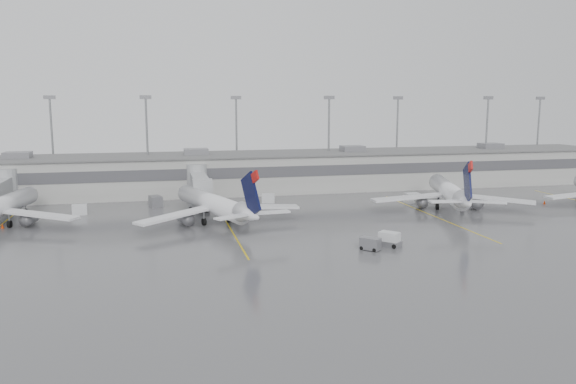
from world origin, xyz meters
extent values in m
plane|color=#4C4C4E|center=(0.00, 0.00, 0.00)|extent=(260.00, 260.00, 0.00)
cube|color=#9B9B96|center=(0.00, 58.00, 4.00)|extent=(150.00, 16.00, 8.00)
cube|color=#47474C|center=(0.00, 49.95, 5.00)|extent=(150.00, 0.15, 2.20)
cube|color=#606060|center=(0.00, 58.00, 8.05)|extent=(152.00, 17.00, 0.30)
cube|color=slate|center=(-55.00, 58.00, 8.80)|extent=(5.00, 4.00, 1.30)
cube|color=slate|center=(50.00, 58.00, 8.80)|extent=(5.00, 4.00, 1.30)
cylinder|color=gray|center=(-50.00, 67.50, 10.00)|extent=(0.44, 0.44, 20.00)
cube|color=slate|center=(-50.00, 67.50, 20.20)|extent=(2.40, 0.50, 0.80)
cylinder|color=gray|center=(-30.00, 60.00, 10.00)|extent=(0.44, 0.44, 20.00)
cube|color=slate|center=(-30.00, 60.00, 20.20)|extent=(2.40, 0.50, 0.80)
cylinder|color=gray|center=(-10.00, 67.50, 10.00)|extent=(0.44, 0.44, 20.00)
cube|color=slate|center=(-10.00, 67.50, 20.20)|extent=(2.40, 0.50, 0.80)
cylinder|color=gray|center=(10.00, 60.00, 10.00)|extent=(0.44, 0.44, 20.00)
cube|color=slate|center=(10.00, 60.00, 20.20)|extent=(2.40, 0.50, 0.80)
cylinder|color=gray|center=(30.00, 67.50, 10.00)|extent=(0.44, 0.44, 20.00)
cube|color=slate|center=(30.00, 67.50, 20.20)|extent=(2.40, 0.50, 0.80)
cylinder|color=gray|center=(50.00, 60.00, 10.00)|extent=(0.44, 0.44, 20.00)
cube|color=slate|center=(50.00, 60.00, 20.20)|extent=(2.40, 0.50, 0.80)
cylinder|color=gray|center=(70.00, 67.50, 10.00)|extent=(0.44, 0.44, 20.00)
cube|color=slate|center=(70.00, 67.50, 20.20)|extent=(2.40, 0.50, 0.80)
cylinder|color=gray|center=(-55.50, 50.00, 3.50)|extent=(4.00, 4.00, 7.00)
cylinder|color=gray|center=(-20.50, 50.00, 3.50)|extent=(4.00, 4.00, 7.00)
cube|color=gray|center=(-20.50, 43.50, 4.30)|extent=(2.80, 13.00, 2.60)
cube|color=gray|center=(-20.50, 36.00, 4.30)|extent=(3.40, 2.40, 3.00)
cylinder|color=gray|center=(-20.50, 36.00, 1.40)|extent=(0.70, 0.70, 2.80)
cube|color=black|center=(-20.50, 36.00, 0.35)|extent=(2.20, 1.20, 0.70)
cube|color=yellow|center=(-17.50, 24.00, 0.01)|extent=(0.25, 40.00, 0.01)
cube|color=yellow|center=(17.50, 24.00, 0.01)|extent=(0.25, 40.00, 0.01)
cylinder|color=white|center=(-52.32, 32.61, 2.99)|extent=(7.11, 22.09, 2.99)
cone|color=white|center=(-49.96, 44.74, 2.99)|extent=(3.47, 3.31, 2.99)
cube|color=white|center=(-46.00, 28.54, 2.19)|extent=(12.58, 8.54, 0.35)
cylinder|color=black|center=(-50.61, 41.41, 0.45)|extent=(0.51, 0.95, 0.90)
cylinder|color=black|center=(-50.64, 30.25, 0.55)|extent=(0.65, 1.16, 1.10)
cylinder|color=white|center=(-19.81, 27.72, 3.06)|extent=(9.78, 22.32, 3.06)
cone|color=white|center=(-23.68, 39.77, 3.06)|extent=(3.79, 3.66, 3.06)
cone|color=white|center=(-15.66, 14.79, 3.47)|extent=(4.48, 5.80, 3.06)
cube|color=white|center=(-25.74, 22.81, 2.25)|extent=(12.32, 9.92, 0.36)
cube|color=white|center=(-12.14, 27.18, 2.25)|extent=(13.28, 2.70, 0.36)
cube|color=black|center=(-15.51, 14.30, 6.43)|extent=(2.05, 5.57, 6.68)
cube|color=#B1100D|center=(-15.10, 13.04, 9.09)|extent=(0.92, 2.06, 1.94)
cylinder|color=black|center=(-22.62, 36.46, 0.46)|extent=(0.62, 0.98, 0.92)
cylinder|color=black|center=(-21.23, 25.12, 0.56)|extent=(0.78, 1.21, 1.12)
cylinder|color=black|center=(-17.15, 26.43, 0.56)|extent=(0.78, 1.21, 1.12)
cylinder|color=white|center=(23.56, 29.90, 3.17)|extent=(10.17, 23.07, 3.17)
cone|color=white|center=(27.59, 42.35, 3.17)|extent=(3.92, 3.79, 3.17)
cone|color=white|center=(19.24, 16.54, 3.59)|extent=(4.64, 6.00, 3.17)
cube|color=white|center=(15.62, 29.36, 2.32)|extent=(13.73, 2.76, 0.37)
cube|color=white|center=(29.68, 24.81, 2.32)|extent=(12.72, 10.28, 0.37)
cube|color=black|center=(19.08, 16.04, 6.65)|extent=(2.13, 5.75, 6.90)
cube|color=#B1100D|center=(18.65, 14.73, 9.39)|extent=(0.96, 2.13, 2.00)
cylinder|color=black|center=(26.49, 38.94, 0.47)|extent=(0.64, 1.02, 0.95)
cylinder|color=black|center=(20.80, 28.57, 0.58)|extent=(0.81, 1.25, 1.16)
cylinder|color=black|center=(25.02, 27.21, 0.58)|extent=(0.81, 1.25, 1.16)
cube|color=silver|center=(1.97, 6.32, 0.98)|extent=(2.96, 3.02, 1.95)
cube|color=slate|center=(1.97, 6.32, 0.38)|extent=(3.42, 3.48, 0.76)
cylinder|color=black|center=(0.59, 6.53, 0.30)|extent=(0.59, 0.61, 0.61)
cylinder|color=black|center=(1.87, 7.71, 0.30)|extent=(0.59, 0.61, 0.61)
cylinder|color=black|center=(2.07, 4.94, 0.30)|extent=(0.59, 0.61, 0.61)
cylinder|color=black|center=(3.34, 6.12, 0.30)|extent=(0.59, 0.61, 0.61)
cube|color=slate|center=(-1.23, 5.12, 0.87)|extent=(2.83, 2.89, 1.56)
cylinder|color=black|center=(-2.33, 5.36, 0.26)|extent=(0.50, 0.52, 0.51)
cylinder|color=black|center=(-0.14, 4.89, 0.26)|extent=(0.50, 0.52, 0.51)
cube|color=silver|center=(-41.44, 38.62, 0.86)|extent=(2.61, 1.89, 1.73)
cube|color=silver|center=(-7.47, 42.67, 0.86)|extent=(2.74, 2.13, 1.73)
cube|color=silver|center=(19.59, 36.31, 0.93)|extent=(2.73, 1.90, 1.87)
cube|color=slate|center=(-28.64, 43.26, 0.98)|extent=(2.70, 3.55, 1.97)
cone|color=red|center=(-51.64, 30.02, 0.38)|extent=(0.48, 0.48, 0.76)
cone|color=red|center=(-12.59, 31.41, 0.38)|extent=(0.48, 0.48, 0.76)
cone|color=red|center=(19.84, 39.61, 0.35)|extent=(0.44, 0.44, 0.70)
cone|color=red|center=(43.51, 29.20, 0.36)|extent=(0.45, 0.45, 0.72)
camera|label=1|loc=(-27.99, -62.02, 19.18)|focal=35.00mm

